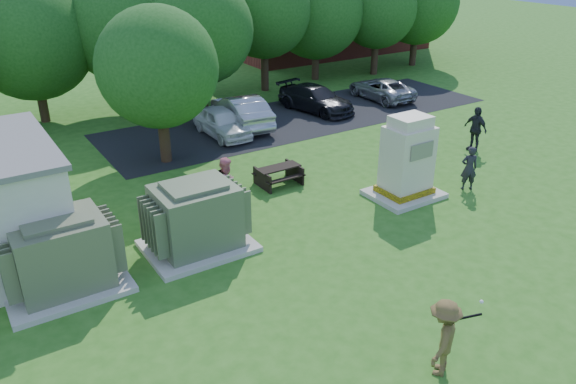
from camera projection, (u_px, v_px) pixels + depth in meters
ground at (372, 293)px, 14.35m from camera, size 120.00×120.00×0.00m
parking_strip at (303, 116)px, 28.07m from camera, size 20.00×6.00×0.01m
transformer_left at (62, 255)px, 14.18m from camera, size 3.00×2.40×2.07m
transformer_right at (196, 219)px, 16.00m from camera, size 3.00×2.40×2.07m
generator_cabinet at (407, 162)px, 19.10m from camera, size 2.39×1.95×2.91m
picnic_table at (279, 173)px, 20.38m from camera, size 1.60×1.20×0.68m
batter at (443, 338)px, 11.44m from camera, size 1.31×1.14×1.76m
person_by_generator at (469, 168)px, 19.82m from camera, size 0.70×0.62×1.62m
person_at_picnic at (227, 184)px, 18.30m from camera, size 1.13×1.12×1.84m
person_walking_right at (475, 129)px, 23.36m from camera, size 0.48×1.11×1.88m
car_white at (222, 122)px, 25.17m from camera, size 1.50×3.71×1.26m
car_silver_a at (241, 111)px, 26.35m from camera, size 2.08×4.66×1.48m
car_dark at (316, 99)px, 28.66m from camera, size 2.60×4.68×1.28m
car_silver_b at (381, 89)px, 30.74m from camera, size 2.02×4.20×1.15m
batting_equipment at (464, 316)px, 11.62m from camera, size 1.28×0.31×0.14m
tree_row at (158, 27)px, 27.56m from camera, size 41.30×13.30×7.30m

